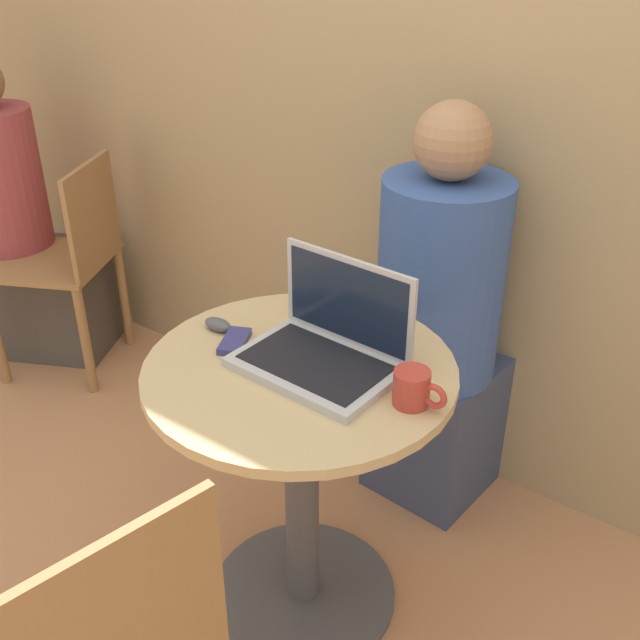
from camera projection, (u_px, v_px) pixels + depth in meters
ground_plane at (303, 594)px, 2.01m from camera, size 12.00×12.00×0.00m
back_wall at (478, 47)px, 1.91m from camera, size 7.00×0.05×2.60m
round_table at (301, 453)px, 1.77m from camera, size 0.70×0.70×0.73m
laptop at (326, 345)px, 1.64m from camera, size 0.36×0.25×0.23m
cell_phone at (235, 341)px, 1.73m from camera, size 0.09×0.12×0.02m
computer_mouse at (218, 324)px, 1.78m from camera, size 0.07×0.04×0.03m
coffee_cup at (413, 388)px, 1.51m from camera, size 0.12×0.08×0.08m
person_seated at (445, 343)px, 2.17m from camera, size 0.36×0.54×1.21m
chair_background at (68, 263)px, 2.80m from camera, size 0.54×0.54×0.83m
person_background at (24, 237)px, 2.90m from camera, size 0.55×0.48×1.16m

